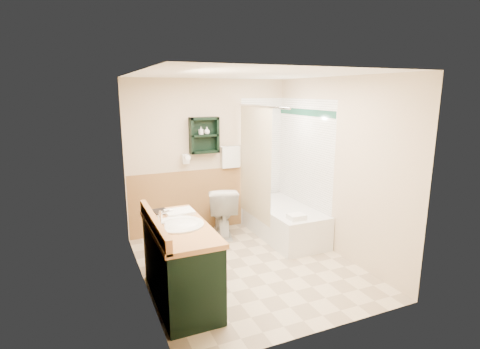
% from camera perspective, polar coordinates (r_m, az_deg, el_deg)
% --- Properties ---
extents(floor, '(3.00, 3.00, 0.00)m').
position_cam_1_polar(floor, '(4.98, 1.27, -13.75)').
color(floor, beige).
rests_on(floor, ground).
extents(back_wall, '(2.60, 0.04, 2.40)m').
position_cam_1_polar(back_wall, '(5.96, -4.83, 2.79)').
color(back_wall, beige).
rests_on(back_wall, ground).
extents(left_wall, '(0.04, 3.00, 2.40)m').
position_cam_1_polar(left_wall, '(4.21, -15.20, -1.73)').
color(left_wall, beige).
rests_on(left_wall, ground).
extents(right_wall, '(0.04, 3.00, 2.40)m').
position_cam_1_polar(right_wall, '(5.26, 14.50, 1.12)').
color(right_wall, beige).
rests_on(right_wall, ground).
extents(ceiling, '(2.60, 3.00, 0.04)m').
position_cam_1_polar(ceiling, '(4.47, 1.42, 15.29)').
color(ceiling, white).
rests_on(ceiling, back_wall).
extents(wainscot_left, '(2.98, 2.98, 1.00)m').
position_cam_1_polar(wainscot_left, '(4.43, -14.22, -10.49)').
color(wainscot_left, '#AF8147').
rests_on(wainscot_left, left_wall).
extents(wainscot_back, '(2.58, 2.58, 1.00)m').
position_cam_1_polar(wainscot_back, '(6.09, -4.60, -3.76)').
color(wainscot_back, '#AF8147').
rests_on(wainscot_back, back_wall).
extents(mirror_frame, '(1.30, 1.30, 1.00)m').
position_cam_1_polar(mirror_frame, '(3.62, -13.36, 0.96)').
color(mirror_frame, olive).
rests_on(mirror_frame, left_wall).
extents(mirror_glass, '(1.20, 1.20, 0.90)m').
position_cam_1_polar(mirror_glass, '(3.62, -13.29, 0.97)').
color(mirror_glass, white).
rests_on(mirror_glass, left_wall).
extents(tile_right, '(1.50, 1.50, 2.10)m').
position_cam_1_polar(tile_right, '(5.86, 9.62, 1.00)').
color(tile_right, white).
rests_on(tile_right, right_wall).
extents(tile_back, '(0.95, 0.95, 2.10)m').
position_cam_1_polar(tile_back, '(6.35, 4.12, 2.03)').
color(tile_back, white).
rests_on(tile_back, back_wall).
extents(tile_accent, '(1.50, 1.50, 0.10)m').
position_cam_1_polar(tile_accent, '(5.75, 9.85, 9.32)').
color(tile_accent, '#134533').
rests_on(tile_accent, right_wall).
extents(wall_shelf, '(0.45, 0.15, 0.55)m').
position_cam_1_polar(wall_shelf, '(5.77, -5.47, 5.97)').
color(wall_shelf, black).
rests_on(wall_shelf, back_wall).
extents(hair_dryer, '(0.10, 0.24, 0.18)m').
position_cam_1_polar(hair_dryer, '(5.76, -8.31, 2.37)').
color(hair_dryer, white).
rests_on(hair_dryer, back_wall).
extents(towel_bar, '(0.40, 0.06, 0.40)m').
position_cam_1_polar(towel_bar, '(6.00, -1.46, 4.34)').
color(towel_bar, white).
rests_on(towel_bar, back_wall).
extents(curtain_rod, '(0.03, 1.60, 0.03)m').
position_cam_1_polar(curtain_rod, '(5.37, 3.17, 10.34)').
color(curtain_rod, silver).
rests_on(curtain_rod, back_wall).
extents(shower_curtain, '(1.05, 1.05, 1.70)m').
position_cam_1_polar(shower_curtain, '(5.63, 2.27, 1.73)').
color(shower_curtain, beige).
rests_on(shower_curtain, curtain_rod).
extents(vanity, '(0.59, 1.34, 0.85)m').
position_cam_1_polar(vanity, '(4.13, -9.06, -13.16)').
color(vanity, black).
rests_on(vanity, ground).
extents(bathtub, '(0.73, 1.50, 0.49)m').
position_cam_1_polar(bathtub, '(5.84, 6.74, -7.16)').
color(bathtub, silver).
rests_on(bathtub, ground).
extents(toilet, '(0.63, 0.87, 0.77)m').
position_cam_1_polar(toilet, '(5.86, -2.78, -5.57)').
color(toilet, silver).
rests_on(toilet, ground).
extents(counter_towel, '(0.31, 0.24, 0.04)m').
position_cam_1_polar(counter_towel, '(4.32, -9.21, -5.67)').
color(counter_towel, white).
rests_on(counter_towel, vanity).
extents(vanity_book, '(0.16, 0.04, 0.21)m').
position_cam_1_polar(vanity_book, '(4.36, -13.06, -4.48)').
color(vanity_book, black).
rests_on(vanity_book, vanity).
extents(tub_towel, '(0.22, 0.19, 0.07)m').
position_cam_1_polar(tub_towel, '(5.22, 8.59, -6.39)').
color(tub_towel, white).
rests_on(tub_towel, bathtub).
extents(soap_bottle_a, '(0.08, 0.13, 0.05)m').
position_cam_1_polar(soap_bottle_a, '(5.75, -5.98, 6.35)').
color(soap_bottle_a, silver).
rests_on(soap_bottle_a, wall_shelf).
extents(soap_bottle_b, '(0.12, 0.14, 0.09)m').
position_cam_1_polar(soap_bottle_b, '(5.78, -5.06, 6.56)').
color(soap_bottle_b, silver).
rests_on(soap_bottle_b, wall_shelf).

